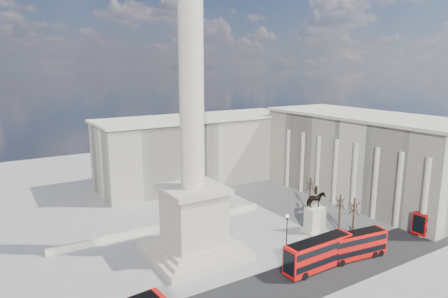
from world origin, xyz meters
name	(u,v)px	position (x,y,z in m)	size (l,w,h in m)	color
ground	(210,266)	(0.00, 0.00, 0.00)	(180.00, 180.00, 0.00)	gray
asphalt_road	(281,288)	(5.00, -10.00, 0.00)	(120.00, 9.00, 0.01)	black
nelsons_column	(193,173)	(0.00, 5.00, 12.92)	(14.00, 14.00, 49.85)	#AA9F8E
balustrade_wall	(166,226)	(0.00, 16.00, 0.55)	(40.00, 0.60, 1.10)	#BBB59B
building_east	(364,156)	(45.00, 10.00, 9.32)	(19.00, 46.00, 18.60)	beige
building_northeast	(200,149)	(20.00, 40.00, 8.32)	(51.00, 17.00, 16.60)	beige
red_bus_b	(319,253)	(12.88, -8.85, 2.40)	(11.35, 2.92, 4.58)	red
red_bus_c	(356,245)	(20.00, -9.47, 2.20)	(10.57, 3.67, 4.20)	red
red_bus_d	(434,218)	(40.71, -9.26, 2.23)	(10.66, 3.37, 4.25)	red
victorian_lamp	(287,230)	(12.35, -2.48, 3.71)	(0.54, 0.54, 6.30)	black
equestrian_statue	(315,215)	(22.10, 1.36, 2.92)	(4.03, 3.03, 8.39)	#BBB59B
bare_tree_near	(354,206)	(23.91, -5.49, 6.43)	(1.87, 1.87, 8.17)	#332319
bare_tree_mid	(340,201)	(25.52, -1.13, 5.67)	(1.90, 1.90, 7.20)	#332319
bare_tree_far	(310,184)	(27.59, 8.41, 6.05)	(1.88, 1.88, 7.68)	#332319
pedestrian_walking	(350,231)	(26.00, -3.26, 0.83)	(0.60, 0.40, 1.66)	black
pedestrian_standing	(353,226)	(28.05, -2.07, 0.78)	(0.76, 0.59, 1.57)	black
pedestrian_crossing	(330,244)	(19.39, -5.02, 0.77)	(0.90, 0.37, 1.53)	black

